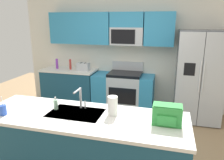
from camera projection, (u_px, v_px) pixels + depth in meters
name	position (u px, v px, depth m)	size (l,w,h in m)	color
ground_plane	(104.00, 155.00, 3.42)	(9.00, 9.00, 0.00)	#997A56
kitchen_wall_unit	(124.00, 45.00, 5.01)	(5.20, 0.43, 2.60)	silver
back_counter	(70.00, 87.00, 5.34)	(1.29, 0.63, 0.90)	navy
range_oven	(123.00, 92.00, 5.01)	(1.36, 0.61, 1.10)	#B7BABF
refrigerator	(199.00, 77.00, 4.42)	(0.90, 0.76, 1.85)	#4C4F54
island_counter	(83.00, 147.00, 2.82)	(2.59, 0.88, 0.90)	navy
toaster	(83.00, 67.00, 5.05)	(0.28, 0.16, 0.18)	#B7BABF
pepper_mill	(70.00, 64.00, 5.17)	(0.05, 0.05, 0.24)	#B2332D
bottle_purple	(57.00, 64.00, 5.25)	(0.06, 0.06, 0.24)	purple
sink_faucet	(80.00, 97.00, 2.86)	(0.09, 0.21, 0.28)	#B7BABF
drink_cup_blue	(3.00, 110.00, 2.69)	(0.08, 0.08, 0.25)	blue
soap_dispenser	(56.00, 104.00, 2.86)	(0.06, 0.06, 0.17)	#A5D8B2
paper_towel_roll	(113.00, 106.00, 2.68)	(0.12, 0.12, 0.24)	white
backpack	(167.00, 114.00, 2.45)	(0.32, 0.22, 0.23)	green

